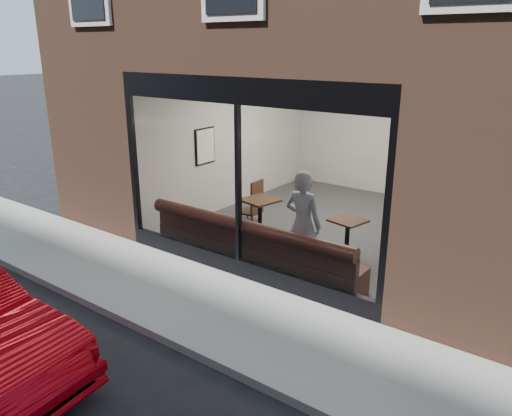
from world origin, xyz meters
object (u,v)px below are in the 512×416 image
Objects in this scene: person at (303,224)px; cafe_table_left at (260,200)px; cafe_chair_left at (250,212)px; cafe_chair_right at (396,241)px; cafe_table_right at (348,220)px; banquette at (254,255)px.

cafe_table_left is at bearing -31.82° from person.
cafe_table_left is at bearing 138.88° from cafe_chair_left.
person is at bearing 53.41° from cafe_chair_right.
cafe_table_right reaches higher than cafe_chair_left.
cafe_chair_left is (-2.57, 0.56, -0.50)m from cafe_table_right.
person reaches higher than cafe_chair_left.
cafe_table_right is at bearing 165.06° from cafe_chair_left.
cafe_chair_right is (2.53, 0.73, -0.50)m from cafe_table_left.
cafe_table_right reaches higher than banquette.
cafe_chair_right is (0.92, 1.76, -0.65)m from person.
cafe_chair_left is 3.18m from cafe_chair_right.
cafe_table_right is at bearing -108.01° from person.
person is 1.04m from cafe_table_right.
banquette is 2.25× the size of person.
cafe_table_left is at bearing 178.40° from cafe_table_right.
person is at bearing 18.29° from banquette.
cafe_table_right is 1.20× the size of cafe_chair_right.
cafe_table_right reaches higher than cafe_chair_right.
cafe_table_left reaches higher than banquette.
person is (0.79, 0.26, 0.66)m from banquette.
cafe_table_right is 1.23× the size of cafe_chair_left.
person is 3.27× the size of cafe_table_right.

